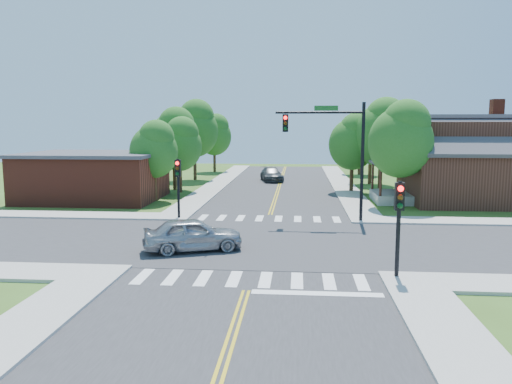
# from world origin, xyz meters

# --- Properties ---
(ground) EXTENTS (100.00, 100.00, 0.00)m
(ground) POSITION_xyz_m (0.00, 0.00, 0.00)
(ground) COLOR #37531A
(ground) RESTS_ON ground
(road_ns) EXTENTS (10.00, 90.00, 0.04)m
(road_ns) POSITION_xyz_m (0.00, 0.00, 0.02)
(road_ns) COLOR #2D2D30
(road_ns) RESTS_ON ground
(road_ew) EXTENTS (90.00, 10.00, 0.04)m
(road_ew) POSITION_xyz_m (0.00, 0.00, 0.03)
(road_ew) COLOR #2D2D30
(road_ew) RESTS_ON ground
(intersection_patch) EXTENTS (10.20, 10.20, 0.06)m
(intersection_patch) POSITION_xyz_m (0.00, 0.00, 0.00)
(intersection_patch) COLOR #2D2D30
(intersection_patch) RESTS_ON ground
(sidewalk_ne) EXTENTS (40.00, 40.00, 0.14)m
(sidewalk_ne) POSITION_xyz_m (15.82, 15.82, 0.07)
(sidewalk_ne) COLOR #9E9B93
(sidewalk_ne) RESTS_ON ground
(sidewalk_nw) EXTENTS (40.00, 40.00, 0.14)m
(sidewalk_nw) POSITION_xyz_m (-15.82, 15.82, 0.07)
(sidewalk_nw) COLOR #9E9B93
(sidewalk_nw) RESTS_ON ground
(crosswalk_north) EXTENTS (8.85, 2.00, 0.01)m
(crosswalk_north) POSITION_xyz_m (0.00, 6.20, 0.05)
(crosswalk_north) COLOR white
(crosswalk_north) RESTS_ON ground
(crosswalk_south) EXTENTS (8.85, 2.00, 0.01)m
(crosswalk_south) POSITION_xyz_m (0.00, -6.20, 0.05)
(crosswalk_south) COLOR white
(crosswalk_south) RESTS_ON ground
(centerline) EXTENTS (0.30, 90.00, 0.01)m
(centerline) POSITION_xyz_m (0.00, 0.00, 0.05)
(centerline) COLOR gold
(centerline) RESTS_ON ground
(stop_bar) EXTENTS (4.60, 0.45, 0.09)m
(stop_bar) POSITION_xyz_m (2.50, -7.60, 0.00)
(stop_bar) COLOR white
(stop_bar) RESTS_ON ground
(signal_mast_ne) EXTENTS (5.30, 0.42, 7.20)m
(signal_mast_ne) POSITION_xyz_m (3.91, 5.59, 4.85)
(signal_mast_ne) COLOR black
(signal_mast_ne) RESTS_ON ground
(signal_pole_se) EXTENTS (0.34, 0.42, 3.80)m
(signal_pole_se) POSITION_xyz_m (5.60, -5.62, 2.66)
(signal_pole_se) COLOR black
(signal_pole_se) RESTS_ON ground
(signal_pole_nw) EXTENTS (0.34, 0.42, 3.80)m
(signal_pole_nw) POSITION_xyz_m (-5.60, 5.58, 2.66)
(signal_pole_nw) COLOR black
(signal_pole_nw) RESTS_ON ground
(house_ne) EXTENTS (13.05, 8.80, 7.11)m
(house_ne) POSITION_xyz_m (15.11, 14.23, 3.33)
(house_ne) COLOR #331911
(house_ne) RESTS_ON ground
(building_nw) EXTENTS (10.40, 8.40, 3.73)m
(building_nw) POSITION_xyz_m (-14.20, 13.20, 1.88)
(building_nw) COLOR maroon
(building_nw) RESTS_ON ground
(tree_e_a) EXTENTS (4.50, 4.27, 7.64)m
(tree_e_a) POSITION_xyz_m (8.97, 11.12, 5.01)
(tree_e_a) COLOR #382314
(tree_e_a) RESTS_ON ground
(tree_e_b) EXTENTS (4.81, 4.56, 8.17)m
(tree_e_b) POSITION_xyz_m (8.81, 18.30, 5.35)
(tree_e_b) COLOR #382314
(tree_e_b) RESTS_ON ground
(tree_e_c) EXTENTS (4.37, 4.15, 7.42)m
(tree_e_c) POSITION_xyz_m (8.96, 25.52, 4.86)
(tree_e_c) COLOR #382314
(tree_e_c) RESTS_ON ground
(tree_e_d) EXTENTS (4.17, 3.96, 7.09)m
(tree_e_d) POSITION_xyz_m (9.03, 34.83, 4.64)
(tree_e_d) COLOR #382314
(tree_e_d) RESTS_ON ground
(tree_w_a) EXTENTS (3.69, 3.50, 6.27)m
(tree_w_a) POSITION_xyz_m (-9.20, 12.95, 4.10)
(tree_w_a) COLOR #382314
(tree_w_a) RESTS_ON ground
(tree_w_b) EXTENTS (4.40, 4.18, 7.48)m
(tree_w_b) POSITION_xyz_m (-9.28, 19.59, 4.90)
(tree_w_b) COLOR #382314
(tree_w_b) RESTS_ON ground
(tree_w_c) EXTENTS (5.02, 4.77, 8.54)m
(tree_w_c) POSITION_xyz_m (-9.09, 27.62, 5.59)
(tree_w_c) COLOR #382314
(tree_w_c) RESTS_ON ground
(tree_w_d) EXTENTS (4.25, 4.04, 7.22)m
(tree_w_d) POSITION_xyz_m (-8.53, 36.81, 4.73)
(tree_w_d) COLOR #382314
(tree_w_d) RESTS_ON ground
(tree_house) EXTENTS (4.06, 3.86, 6.90)m
(tree_house) POSITION_xyz_m (6.51, 19.20, 4.52)
(tree_house) COLOR #382314
(tree_house) RESTS_ON ground
(tree_bldg) EXTENTS (3.87, 3.68, 6.59)m
(tree_bldg) POSITION_xyz_m (-8.38, 17.90, 4.31)
(tree_bldg) COLOR #382314
(tree_bldg) RESTS_ON ground
(car_silver) EXTENTS (4.76, 5.76, 1.56)m
(car_silver) POSITION_xyz_m (-3.08, -2.07, 0.78)
(car_silver) COLOR #9E9FA4
(car_silver) RESTS_ON ground
(car_dgrey) EXTENTS (3.94, 5.60, 1.39)m
(car_dgrey) POSITION_xyz_m (-0.95, 26.92, 0.69)
(car_dgrey) COLOR #323537
(car_dgrey) RESTS_ON ground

